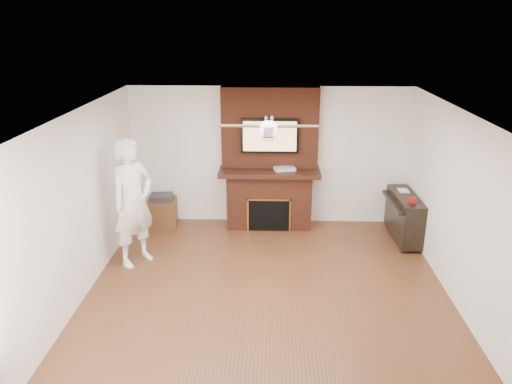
{
  "coord_description": "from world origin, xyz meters",
  "views": [
    {
      "loc": [
        0.05,
        -5.95,
        3.63
      ],
      "look_at": [
        -0.18,
        0.9,
        1.21
      ],
      "focal_mm": 35.0,
      "sensor_mm": 36.0,
      "label": 1
    }
  ],
  "objects_px": {
    "person": "(133,202)",
    "piano": "(404,216)",
    "side_table": "(162,211)",
    "fireplace": "(269,173)"
  },
  "relations": [
    {
      "from": "side_table",
      "to": "piano",
      "type": "bearing_deg",
      "value": -13.01
    },
    {
      "from": "person",
      "to": "side_table",
      "type": "xyz_separation_m",
      "value": [
        0.08,
        1.48,
        -0.72
      ]
    },
    {
      "from": "person",
      "to": "piano",
      "type": "relative_size",
      "value": 1.62
    },
    {
      "from": "fireplace",
      "to": "person",
      "type": "xyz_separation_m",
      "value": [
        -2.04,
        -1.55,
        -0.0
      ]
    },
    {
      "from": "fireplace",
      "to": "side_table",
      "type": "relative_size",
      "value": 4.25
    },
    {
      "from": "fireplace",
      "to": "piano",
      "type": "distance_m",
      "value": 2.44
    },
    {
      "from": "fireplace",
      "to": "person",
      "type": "relative_size",
      "value": 1.26
    },
    {
      "from": "fireplace",
      "to": "piano",
      "type": "height_order",
      "value": "fireplace"
    },
    {
      "from": "side_table",
      "to": "person",
      "type": "bearing_deg",
      "value": -99.79
    },
    {
      "from": "side_table",
      "to": "piano",
      "type": "relative_size",
      "value": 0.48
    }
  ]
}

